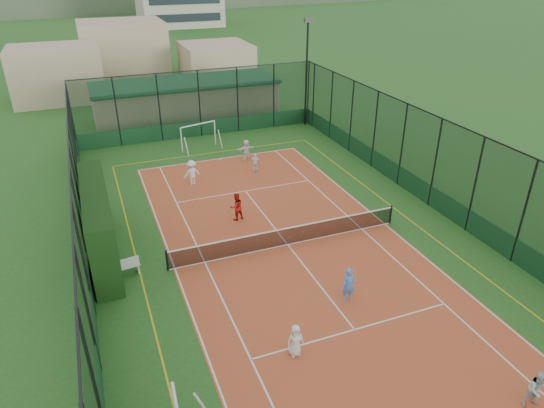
{
  "coord_description": "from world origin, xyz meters",
  "views": [
    {
      "loc": [
        -7.97,
        -18.24,
        12.53
      ],
      "look_at": [
        0.02,
        2.13,
        1.2
      ],
      "focal_mm": 32.0,
      "sensor_mm": 36.0,
      "label": 1
    }
  ],
  "objects_px": {
    "clubhouse": "(186,99)",
    "white_bench": "(119,267)",
    "child_far_left": "(192,173)",
    "child_near_right": "(538,390)",
    "floodlight_ne": "(306,74)",
    "child_near_left": "(295,340)",
    "child_near_mid": "(349,285)",
    "futsal_goal_far": "(199,136)",
    "child_far_right": "(255,163)",
    "child_far_back": "(246,150)",
    "coach": "(236,207)"
  },
  "relations": [
    {
      "from": "clubhouse",
      "to": "white_bench",
      "type": "xyz_separation_m",
      "value": [
        -7.8,
        -21.73,
        -1.09
      ]
    },
    {
      "from": "child_far_left",
      "to": "child_near_right",
      "type": "bearing_deg",
      "value": 98.75
    },
    {
      "from": "floodlight_ne",
      "to": "child_near_left",
      "type": "height_order",
      "value": "floodlight_ne"
    },
    {
      "from": "child_near_mid",
      "to": "floodlight_ne",
      "type": "bearing_deg",
      "value": 78.32
    },
    {
      "from": "futsal_goal_far",
      "to": "child_near_mid",
      "type": "relative_size",
      "value": 1.88
    },
    {
      "from": "child_near_mid",
      "to": "child_far_right",
      "type": "height_order",
      "value": "child_near_mid"
    },
    {
      "from": "futsal_goal_far",
      "to": "child_near_left",
      "type": "relative_size",
      "value": 2.23
    },
    {
      "from": "child_near_right",
      "to": "child_far_back",
      "type": "relative_size",
      "value": 0.96
    },
    {
      "from": "child_near_mid",
      "to": "child_near_right",
      "type": "bearing_deg",
      "value": -58.31
    },
    {
      "from": "child_far_right",
      "to": "child_near_mid",
      "type": "bearing_deg",
      "value": 113.76
    },
    {
      "from": "futsal_goal_far",
      "to": "child_far_back",
      "type": "height_order",
      "value": "futsal_goal_far"
    },
    {
      "from": "child_far_left",
      "to": "futsal_goal_far",
      "type": "bearing_deg",
      "value": -115.94
    },
    {
      "from": "child_near_mid",
      "to": "child_far_right",
      "type": "xyz_separation_m",
      "value": [
        0.87,
        13.6,
        -0.11
      ]
    },
    {
      "from": "child_near_left",
      "to": "coach",
      "type": "bearing_deg",
      "value": 85.89
    },
    {
      "from": "child_far_left",
      "to": "child_far_back",
      "type": "xyz_separation_m",
      "value": [
        4.37,
        2.68,
        -0.09
      ]
    },
    {
      "from": "futsal_goal_far",
      "to": "coach",
      "type": "relative_size",
      "value": 1.86
    },
    {
      "from": "child_far_left",
      "to": "child_far_right",
      "type": "relative_size",
      "value": 1.23
    },
    {
      "from": "child_far_back",
      "to": "child_near_mid",
      "type": "bearing_deg",
      "value": 82.19
    },
    {
      "from": "child_near_mid",
      "to": "coach",
      "type": "xyz_separation_m",
      "value": [
        -2.15,
        8.06,
        0.01
      ]
    },
    {
      "from": "futsal_goal_far",
      "to": "child_near_left",
      "type": "height_order",
      "value": "futsal_goal_far"
    },
    {
      "from": "clubhouse",
      "to": "child_near_mid",
      "type": "distance_m",
      "value": 26.77
    },
    {
      "from": "child_far_left",
      "to": "child_far_back",
      "type": "bearing_deg",
      "value": -156.93
    },
    {
      "from": "futsal_goal_far",
      "to": "child_far_back",
      "type": "xyz_separation_m",
      "value": [
        2.49,
        -3.28,
        -0.19
      ]
    },
    {
      "from": "clubhouse",
      "to": "child_near_left",
      "type": "xyz_separation_m",
      "value": [
        -2.58,
        -28.72,
        -0.94
      ]
    },
    {
      "from": "clubhouse",
      "to": "child_near_left",
      "type": "bearing_deg",
      "value": -95.13
    },
    {
      "from": "futsal_goal_far",
      "to": "coach",
      "type": "xyz_separation_m",
      "value": [
        -0.69,
        -11.07,
        -0.14
      ]
    },
    {
      "from": "child_near_mid",
      "to": "child_far_back",
      "type": "height_order",
      "value": "child_near_mid"
    },
    {
      "from": "white_bench",
      "to": "futsal_goal_far",
      "type": "height_order",
      "value": "futsal_goal_far"
    },
    {
      "from": "floodlight_ne",
      "to": "child_far_right",
      "type": "relative_size",
      "value": 6.44
    },
    {
      "from": "child_near_right",
      "to": "child_near_left",
      "type": "bearing_deg",
      "value": 157.85
    },
    {
      "from": "floodlight_ne",
      "to": "coach",
      "type": "bearing_deg",
      "value": -127.3
    },
    {
      "from": "coach",
      "to": "child_far_back",
      "type": "bearing_deg",
      "value": -125.77
    },
    {
      "from": "floodlight_ne",
      "to": "white_bench",
      "type": "distance_m",
      "value": 23.43
    },
    {
      "from": "child_far_left",
      "to": "clubhouse",
      "type": "bearing_deg",
      "value": -109.73
    },
    {
      "from": "clubhouse",
      "to": "child_far_back",
      "type": "xyz_separation_m",
      "value": [
        1.66,
        -10.9,
        -0.87
      ]
    },
    {
      "from": "child_near_left",
      "to": "white_bench",
      "type": "bearing_deg",
      "value": 128.66
    },
    {
      "from": "futsal_goal_far",
      "to": "child_far_left",
      "type": "distance_m",
      "value": 6.25
    },
    {
      "from": "floodlight_ne",
      "to": "futsal_goal_far",
      "type": "distance_m",
      "value": 10.21
    },
    {
      "from": "child_far_back",
      "to": "child_near_left",
      "type": "bearing_deg",
      "value": 72.53
    },
    {
      "from": "white_bench",
      "to": "coach",
      "type": "bearing_deg",
      "value": 18.71
    },
    {
      "from": "white_bench",
      "to": "child_near_left",
      "type": "xyz_separation_m",
      "value": [
        5.22,
        -6.99,
        0.15
      ]
    },
    {
      "from": "child_near_mid",
      "to": "clubhouse",
      "type": "bearing_deg",
      "value": 100.14
    },
    {
      "from": "child_far_left",
      "to": "child_near_left",
      "type": "bearing_deg",
      "value": 82.0
    },
    {
      "from": "child_near_mid",
      "to": "child_far_back",
      "type": "bearing_deg",
      "value": 95.05
    },
    {
      "from": "clubhouse",
      "to": "child_far_back",
      "type": "distance_m",
      "value": 11.06
    },
    {
      "from": "white_bench",
      "to": "child_near_mid",
      "type": "height_order",
      "value": "child_near_mid"
    },
    {
      "from": "child_far_right",
      "to": "futsal_goal_far",
      "type": "bearing_deg",
      "value": -39.71
    },
    {
      "from": "child_near_mid",
      "to": "coach",
      "type": "height_order",
      "value": "coach"
    },
    {
      "from": "futsal_goal_far",
      "to": "child_near_left",
      "type": "distance_m",
      "value": 21.18
    },
    {
      "from": "child_near_right",
      "to": "coach",
      "type": "xyz_separation_m",
      "value": [
        -4.96,
        14.72,
        0.08
      ]
    }
  ]
}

